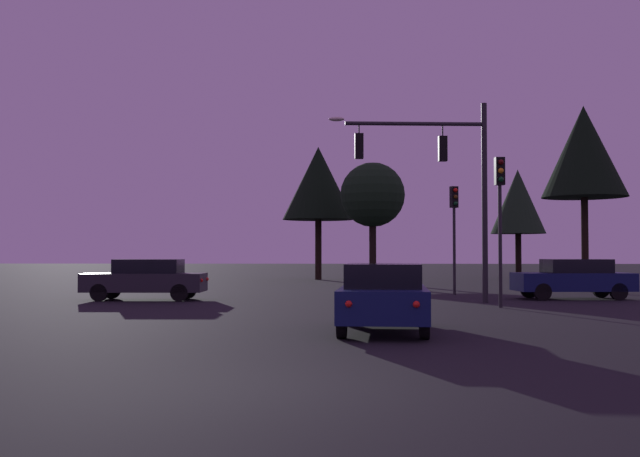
{
  "coord_description": "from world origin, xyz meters",
  "views": [
    {
      "loc": [
        1.13,
        -9.52,
        1.76
      ],
      "look_at": [
        0.05,
        18.86,
        2.71
      ],
      "focal_mm": 40.94,
      "sensor_mm": 36.0,
      "label": 1
    }
  ],
  "objects_px": {
    "traffic_light_corner_left": "(454,218)",
    "car_nearside_lane": "(383,296)",
    "tree_right_cluster": "(518,202)",
    "traffic_signal_mast_arm": "(442,169)",
    "traffic_light_corner_right": "(500,202)",
    "tree_behind_sign": "(373,195)",
    "car_crossing_left": "(573,278)",
    "car_crossing_right": "(146,279)",
    "tree_left_far": "(318,184)",
    "tree_center_horizon": "(584,152)"
  },
  "relations": [
    {
      "from": "traffic_light_corner_left",
      "to": "car_nearside_lane",
      "type": "relative_size",
      "value": 1.07
    },
    {
      "from": "tree_right_cluster",
      "to": "traffic_signal_mast_arm",
      "type": "bearing_deg",
      "value": -109.07
    },
    {
      "from": "traffic_light_corner_right",
      "to": "tree_behind_sign",
      "type": "bearing_deg",
      "value": 99.96
    },
    {
      "from": "car_crossing_left",
      "to": "car_crossing_right",
      "type": "distance_m",
      "value": 16.16
    },
    {
      "from": "tree_behind_sign",
      "to": "car_crossing_right",
      "type": "bearing_deg",
      "value": -118.91
    },
    {
      "from": "car_crossing_right",
      "to": "car_nearside_lane",
      "type": "bearing_deg",
      "value": -51.93
    },
    {
      "from": "traffic_light_corner_left",
      "to": "car_crossing_right",
      "type": "xyz_separation_m",
      "value": [
        -12.02,
        -3.91,
        -2.43
      ]
    },
    {
      "from": "car_crossing_left",
      "to": "tree_right_cluster",
      "type": "distance_m",
      "value": 22.02
    },
    {
      "from": "traffic_light_corner_left",
      "to": "tree_left_far",
      "type": "height_order",
      "value": "tree_left_far"
    },
    {
      "from": "traffic_signal_mast_arm",
      "to": "car_crossing_left",
      "type": "distance_m",
      "value": 6.87
    },
    {
      "from": "tree_behind_sign",
      "to": "tree_center_horizon",
      "type": "height_order",
      "value": "tree_center_horizon"
    },
    {
      "from": "traffic_light_corner_right",
      "to": "tree_right_cluster",
      "type": "height_order",
      "value": "tree_right_cluster"
    },
    {
      "from": "car_nearside_lane",
      "to": "traffic_light_corner_left",
      "type": "bearing_deg",
      "value": 75.73
    },
    {
      "from": "tree_center_horizon",
      "to": "traffic_light_corner_right",
      "type": "bearing_deg",
      "value": -120.54
    },
    {
      "from": "traffic_light_corner_right",
      "to": "car_nearside_lane",
      "type": "distance_m",
      "value": 8.82
    },
    {
      "from": "car_crossing_right",
      "to": "traffic_light_corner_left",
      "type": "bearing_deg",
      "value": 18.04
    },
    {
      "from": "tree_center_horizon",
      "to": "tree_right_cluster",
      "type": "xyz_separation_m",
      "value": [
        0.65,
        15.82,
        -1.19
      ]
    },
    {
      "from": "tree_right_cluster",
      "to": "tree_center_horizon",
      "type": "bearing_deg",
      "value": -92.36
    },
    {
      "from": "car_crossing_left",
      "to": "tree_right_cluster",
      "type": "xyz_separation_m",
      "value": [
        2.88,
        21.38,
        4.4
      ]
    },
    {
      "from": "tree_behind_sign",
      "to": "tree_right_cluster",
      "type": "bearing_deg",
      "value": 32.06
    },
    {
      "from": "traffic_light_corner_right",
      "to": "tree_right_cluster",
      "type": "bearing_deg",
      "value": 75.75
    },
    {
      "from": "traffic_signal_mast_arm",
      "to": "tree_left_far",
      "type": "height_order",
      "value": "tree_left_far"
    },
    {
      "from": "tree_behind_sign",
      "to": "tree_left_far",
      "type": "distance_m",
      "value": 5.86
    },
    {
      "from": "tree_right_cluster",
      "to": "traffic_light_corner_left",
      "type": "bearing_deg",
      "value": -110.53
    },
    {
      "from": "traffic_light_corner_left",
      "to": "tree_left_far",
      "type": "xyz_separation_m",
      "value": [
        -6.43,
        17.01,
        3.11
      ]
    },
    {
      "from": "traffic_signal_mast_arm",
      "to": "tree_center_horizon",
      "type": "distance_m",
      "value": 10.8
    },
    {
      "from": "tree_right_cluster",
      "to": "tree_left_far",
      "type": "bearing_deg",
      "value": -173.05
    },
    {
      "from": "tree_right_cluster",
      "to": "tree_behind_sign",
      "type": "bearing_deg",
      "value": -147.94
    },
    {
      "from": "traffic_signal_mast_arm",
      "to": "tree_right_cluster",
      "type": "relative_size",
      "value": 0.96
    },
    {
      "from": "traffic_light_corner_left",
      "to": "car_crossing_right",
      "type": "height_order",
      "value": "traffic_light_corner_left"
    },
    {
      "from": "car_crossing_left",
      "to": "traffic_light_corner_right",
      "type": "bearing_deg",
      "value": -129.53
    },
    {
      "from": "car_crossing_right",
      "to": "tree_behind_sign",
      "type": "relative_size",
      "value": 0.64
    },
    {
      "from": "traffic_light_corner_left",
      "to": "car_nearside_lane",
      "type": "height_order",
      "value": "traffic_light_corner_left"
    },
    {
      "from": "car_crossing_left",
      "to": "tree_right_cluster",
      "type": "height_order",
      "value": "tree_right_cluster"
    },
    {
      "from": "traffic_signal_mast_arm",
      "to": "tree_behind_sign",
      "type": "distance_m",
      "value": 17.3
    },
    {
      "from": "tree_left_far",
      "to": "tree_center_horizon",
      "type": "xyz_separation_m",
      "value": [
        12.76,
        -14.19,
        0.05
      ]
    },
    {
      "from": "traffic_signal_mast_arm",
      "to": "tree_behind_sign",
      "type": "height_order",
      "value": "tree_behind_sign"
    },
    {
      "from": "traffic_signal_mast_arm",
      "to": "tree_right_cluster",
      "type": "height_order",
      "value": "tree_right_cluster"
    },
    {
      "from": "car_crossing_right",
      "to": "tree_behind_sign",
      "type": "distance_m",
      "value": 19.13
    },
    {
      "from": "tree_behind_sign",
      "to": "tree_center_horizon",
      "type": "relative_size",
      "value": 0.84
    },
    {
      "from": "traffic_light_corner_left",
      "to": "traffic_light_corner_right",
      "type": "xyz_separation_m",
      "value": [
        0.42,
        -7.18,
        0.19
      ]
    },
    {
      "from": "tree_left_far",
      "to": "traffic_signal_mast_arm",
      "type": "bearing_deg",
      "value": -76.35
    },
    {
      "from": "traffic_light_corner_right",
      "to": "car_crossing_right",
      "type": "distance_m",
      "value": 13.13
    },
    {
      "from": "traffic_light_corner_left",
      "to": "tree_right_cluster",
      "type": "bearing_deg",
      "value": 69.47
    },
    {
      "from": "traffic_signal_mast_arm",
      "to": "car_crossing_right",
      "type": "height_order",
      "value": "traffic_signal_mast_arm"
    },
    {
      "from": "traffic_light_corner_left",
      "to": "traffic_light_corner_right",
      "type": "height_order",
      "value": "traffic_light_corner_right"
    },
    {
      "from": "traffic_light_corner_left",
      "to": "tree_left_far",
      "type": "distance_m",
      "value": 18.45
    },
    {
      "from": "tree_left_far",
      "to": "traffic_light_corner_right",
      "type": "bearing_deg",
      "value": -74.2
    },
    {
      "from": "car_nearside_lane",
      "to": "car_crossing_right",
      "type": "relative_size",
      "value": 0.94
    },
    {
      "from": "traffic_light_corner_left",
      "to": "tree_behind_sign",
      "type": "xyz_separation_m",
      "value": [
        -3.01,
        12.39,
        1.95
      ]
    }
  ]
}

